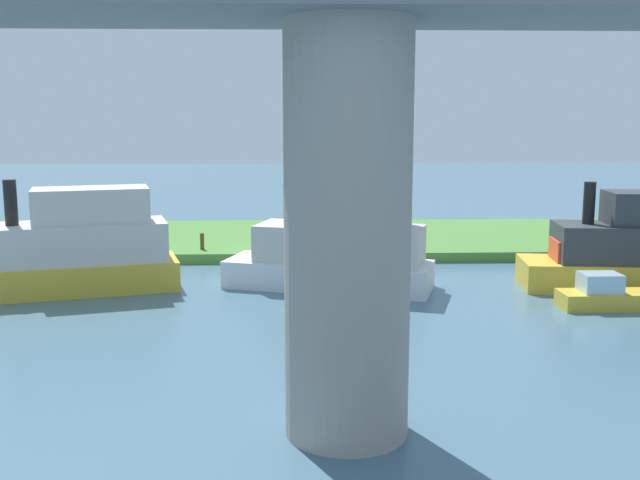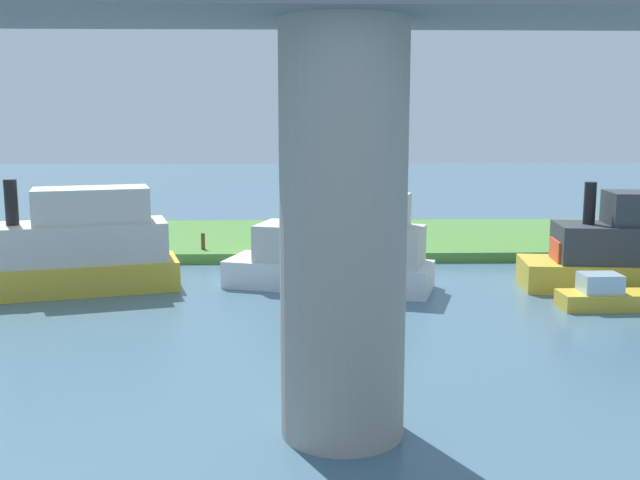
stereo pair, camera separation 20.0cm
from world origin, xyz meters
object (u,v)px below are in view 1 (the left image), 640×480
person_on_bank (347,236)px  motorboat_white (637,250)px  mooring_post (202,241)px  houseboat_blue (336,250)px  riverboat_paddlewheel (610,295)px  bridge_pylon (348,235)px  skiff_small (71,250)px  motorboat_red (615,257)px

person_on_bank → motorboat_white: bearing=149.5°
mooring_post → houseboat_blue: bearing=133.9°
riverboat_paddlewheel → bridge_pylon: bearing=45.2°
bridge_pylon → motorboat_white: 19.17m
mooring_post → skiff_small: size_ratio=0.09×
houseboat_blue → mooring_post: bearing=-46.1°
mooring_post → person_on_bank: bearing=177.7°
mooring_post → motorboat_white: (-18.80, 7.09, 0.73)m
bridge_pylon → skiff_small: (10.27, -14.10, -2.81)m
person_on_bank → motorboat_white: (-11.52, 6.79, 0.44)m
skiff_small → houseboat_blue: bearing=-178.9°
houseboat_blue → motorboat_red: bearing=-165.3°
bridge_pylon → riverboat_paddlewheel: 15.59m
mooring_post → motorboat_red: size_ratio=0.17×
bridge_pylon → houseboat_blue: bearing=-92.2°
skiff_small → motorboat_red: (-24.19, -3.72, -1.15)m
motorboat_red → motorboat_white: motorboat_white is taller
motorboat_red → motorboat_white: size_ratio=0.53×
motorboat_white → bridge_pylon: bearing=46.7°
motorboat_red → riverboat_paddlewheel: 7.88m
person_on_bank → motorboat_red: bearing=167.5°
bridge_pylon → person_on_bank: (-1.49, -20.58, -3.33)m
mooring_post → riverboat_paddlewheel: riverboat_paddlewheel is taller
houseboat_blue → motorboat_red: (-13.38, -3.51, -1.05)m
bridge_pylon → motorboat_white: (-13.01, -13.79, -2.88)m
mooring_post → motorboat_red: 19.95m
skiff_small → motorboat_red: 24.51m
motorboat_white → riverboat_paddlewheel: size_ratio=2.24×
mooring_post → riverboat_paddlewheel: bearing=148.1°
houseboat_blue → bridge_pylon: bearing=87.8°
bridge_pylon → motorboat_white: size_ratio=1.01×
mooring_post → skiff_small: 8.17m
mooring_post → motorboat_red: motorboat_red is taller
motorboat_red → riverboat_paddlewheel: bearing=65.1°
person_on_bank → houseboat_blue: bearing=81.5°
riverboat_paddlewheel → skiff_small: bearing=-9.3°
motorboat_white → person_on_bank: bearing=-30.5°
mooring_post → skiff_small: (4.48, 6.78, 0.81)m
bridge_pylon → motorboat_red: size_ratio=1.91×
person_on_bank → mooring_post: 7.29m
houseboat_blue → motorboat_red: houseboat_blue is taller
person_on_bank → skiff_small: (11.76, 6.48, 0.52)m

